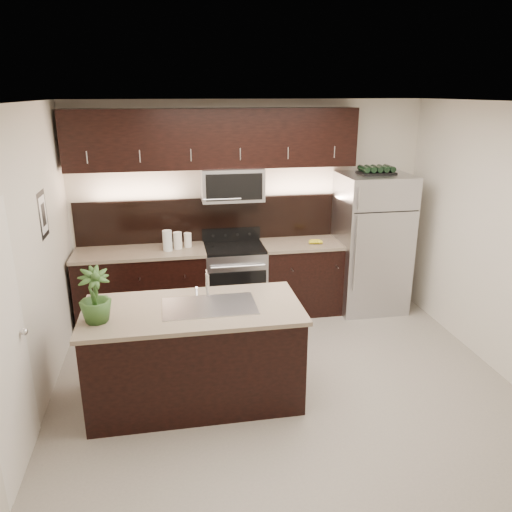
{
  "coord_description": "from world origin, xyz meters",
  "views": [
    {
      "loc": [
        -1.03,
        -4.26,
        2.79
      ],
      "look_at": [
        -0.17,
        0.55,
        1.17
      ],
      "focal_mm": 35.0,
      "sensor_mm": 36.0,
      "label": 1
    }
  ],
  "objects": [
    {
      "name": "sink_faucet",
      "position": [
        -0.72,
        -0.11,
        0.96
      ],
      "size": [
        0.84,
        0.5,
        0.28
      ],
      "color": "silver",
      "rests_on": "island"
    },
    {
      "name": "room_walls",
      "position": [
        -0.11,
        -0.04,
        1.7
      ],
      "size": [
        4.52,
        4.02,
        2.71
      ],
      "color": "beige",
      "rests_on": "ground"
    },
    {
      "name": "french_press",
      "position": [
        1.17,
        1.64,
        1.05
      ],
      "size": [
        0.1,
        0.1,
        0.29
      ],
      "rotation": [
        0.0,
        0.0,
        0.24
      ],
      "color": "silver",
      "rests_on": "counter_run"
    },
    {
      "name": "canisters",
      "position": [
        -0.98,
        1.68,
        1.05
      ],
      "size": [
        0.35,
        0.21,
        0.25
      ],
      "rotation": [
        0.0,
        0.0,
        0.41
      ],
      "color": "silver",
      "rests_on": "counter_run"
    },
    {
      "name": "island",
      "position": [
        -0.87,
        -0.12,
        0.47
      ],
      "size": [
        1.96,
        0.96,
        0.94
      ],
      "color": "black",
      "rests_on": "ground"
    },
    {
      "name": "counter_run",
      "position": [
        -0.46,
        1.69,
        0.47
      ],
      "size": [
        3.51,
        0.65,
        0.94
      ],
      "color": "black",
      "rests_on": "ground"
    },
    {
      "name": "ground",
      "position": [
        0.0,
        0.0,
        0.0
      ],
      "size": [
        4.5,
        4.5,
        0.0
      ],
      "primitive_type": "plane",
      "color": "gray",
      "rests_on": "ground"
    },
    {
      "name": "plant",
      "position": [
        -1.68,
        -0.26,
        1.18
      ],
      "size": [
        0.33,
        0.33,
        0.47
      ],
      "primitive_type": "imported",
      "rotation": [
        0.0,
        0.0,
        0.27
      ],
      "color": "#2C4F1F",
      "rests_on": "island"
    },
    {
      "name": "bananas",
      "position": [
        0.73,
        1.61,
        0.97
      ],
      "size": [
        0.21,
        0.17,
        0.06
      ],
      "primitive_type": "ellipsoid",
      "rotation": [
        0.0,
        0.0,
        -0.16
      ],
      "color": "gold",
      "rests_on": "counter_run"
    },
    {
      "name": "wine_rack",
      "position": [
        1.55,
        1.63,
        1.85
      ],
      "size": [
        0.44,
        0.28,
        0.1
      ],
      "color": "black",
      "rests_on": "refrigerator"
    },
    {
      "name": "refrigerator",
      "position": [
        1.55,
        1.63,
        0.9
      ],
      "size": [
        0.87,
        0.78,
        1.8
      ],
      "primitive_type": "cube",
      "color": "#B2B2B7",
      "rests_on": "ground"
    },
    {
      "name": "upper_fixtures",
      "position": [
        -0.43,
        1.84,
        2.14
      ],
      "size": [
        3.49,
        0.4,
        1.66
      ],
      "color": "black",
      "rests_on": "counter_run"
    }
  ]
}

